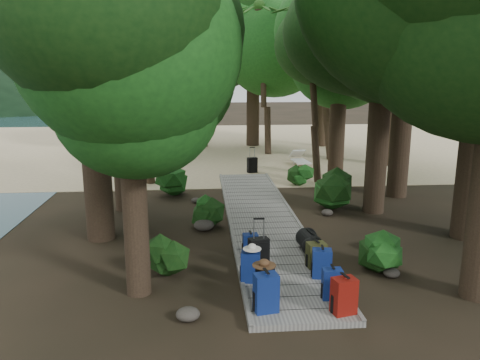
{
  "coord_description": "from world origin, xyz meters",
  "views": [
    {
      "loc": [
        -1.73,
        -11.97,
        4.2
      ],
      "look_at": [
        -0.56,
        2.09,
        1.0
      ],
      "focal_mm": 35.0,
      "sensor_mm": 36.0,
      "label": 1
    }
  ],
  "objects_px": {
    "backpack_left_d": "(250,243)",
    "backpack_right_c": "(322,262)",
    "sun_lounger": "(301,159)",
    "backpack_right_b": "(332,282)",
    "duffel_right_khaki": "(316,251)",
    "lone_suitcase_on_sand": "(252,165)",
    "backpack_right_d": "(316,253)",
    "suitcase_on_boardwalk": "(259,253)",
    "backpack_left_b": "(265,281)",
    "backpack_left_c": "(251,265)",
    "backpack_left_a": "(266,291)",
    "backpack_right_a": "(344,294)",
    "kayak": "(163,163)",
    "duffel_right_black": "(310,242)"
  },
  "relations": [
    {
      "from": "backpack_right_a",
      "to": "kayak",
      "type": "xyz_separation_m",
      "value": [
        -4.22,
        14.19,
        -0.29
      ]
    },
    {
      "from": "duffel_right_black",
      "to": "sun_lounger",
      "type": "height_order",
      "value": "sun_lounger"
    },
    {
      "from": "backpack_right_b",
      "to": "sun_lounger",
      "type": "xyz_separation_m",
      "value": [
        2.26,
        13.37,
        -0.1
      ]
    },
    {
      "from": "backpack_right_c",
      "to": "sun_lounger",
      "type": "relative_size",
      "value": 0.33
    },
    {
      "from": "backpack_right_a",
      "to": "duffel_right_khaki",
      "type": "relative_size",
      "value": 1.3
    },
    {
      "from": "backpack_left_a",
      "to": "suitcase_on_boardwalk",
      "type": "height_order",
      "value": "backpack_left_a"
    },
    {
      "from": "suitcase_on_boardwalk",
      "to": "kayak",
      "type": "height_order",
      "value": "suitcase_on_boardwalk"
    },
    {
      "from": "backpack_left_d",
      "to": "backpack_right_c",
      "type": "xyz_separation_m",
      "value": [
        1.32,
        -1.4,
        0.07
      ]
    },
    {
      "from": "backpack_right_b",
      "to": "lone_suitcase_on_sand",
      "type": "bearing_deg",
      "value": 93.78
    },
    {
      "from": "backpack_left_a",
      "to": "suitcase_on_boardwalk",
      "type": "relative_size",
      "value": 1.17
    },
    {
      "from": "backpack_right_c",
      "to": "suitcase_on_boardwalk",
      "type": "xyz_separation_m",
      "value": [
        -1.23,
        0.6,
        -0.0
      ]
    },
    {
      "from": "backpack_left_a",
      "to": "lone_suitcase_on_sand",
      "type": "xyz_separation_m",
      "value": [
        1.11,
        12.34,
        -0.16
      ]
    },
    {
      "from": "backpack_right_d",
      "to": "suitcase_on_boardwalk",
      "type": "distance_m",
      "value": 1.25
    },
    {
      "from": "backpack_left_d",
      "to": "lone_suitcase_on_sand",
      "type": "distance_m",
      "value": 9.69
    },
    {
      "from": "backpack_right_a",
      "to": "backpack_right_c",
      "type": "relative_size",
      "value": 1.08
    },
    {
      "from": "lone_suitcase_on_sand",
      "to": "kayak",
      "type": "relative_size",
      "value": 0.2
    },
    {
      "from": "backpack_right_c",
      "to": "backpack_left_d",
      "type": "bearing_deg",
      "value": 143.31
    },
    {
      "from": "kayak",
      "to": "backpack_right_c",
      "type": "bearing_deg",
      "value": -62.44
    },
    {
      "from": "backpack_right_a",
      "to": "kayak",
      "type": "height_order",
      "value": "backpack_right_a"
    },
    {
      "from": "duffel_right_khaki",
      "to": "lone_suitcase_on_sand",
      "type": "distance_m",
      "value": 10.05
    },
    {
      "from": "backpack_right_a",
      "to": "duffel_right_black",
      "type": "distance_m",
      "value": 2.96
    },
    {
      "from": "backpack_left_b",
      "to": "backpack_left_d",
      "type": "bearing_deg",
      "value": 97.04
    },
    {
      "from": "backpack_left_b",
      "to": "backpack_left_d",
      "type": "distance_m",
      "value": 2.23
    },
    {
      "from": "backpack_right_c",
      "to": "lone_suitcase_on_sand",
      "type": "distance_m",
      "value": 11.03
    },
    {
      "from": "duffel_right_black",
      "to": "backpack_left_d",
      "type": "bearing_deg",
      "value": 175.59
    },
    {
      "from": "backpack_left_b",
      "to": "suitcase_on_boardwalk",
      "type": "height_order",
      "value": "backpack_left_b"
    },
    {
      "from": "backpack_left_d",
      "to": "backpack_right_d",
      "type": "bearing_deg",
      "value": -35.35
    },
    {
      "from": "backpack_right_c",
      "to": "duffel_right_khaki",
      "type": "xyz_separation_m",
      "value": [
        0.12,
        0.98,
        -0.15
      ]
    },
    {
      "from": "backpack_right_d",
      "to": "sun_lounger",
      "type": "relative_size",
      "value": 0.3
    },
    {
      "from": "backpack_right_b",
      "to": "lone_suitcase_on_sand",
      "type": "distance_m",
      "value": 11.97
    },
    {
      "from": "backpack_right_c",
      "to": "lone_suitcase_on_sand",
      "type": "xyz_separation_m",
      "value": [
        -0.23,
        11.03,
        -0.1
      ]
    },
    {
      "from": "suitcase_on_boardwalk",
      "to": "kayak",
      "type": "bearing_deg",
      "value": 89.45
    },
    {
      "from": "backpack_right_b",
      "to": "suitcase_on_boardwalk",
      "type": "relative_size",
      "value": 0.98
    },
    {
      "from": "backpack_left_b",
      "to": "backpack_right_c",
      "type": "bearing_deg",
      "value": 38.95
    },
    {
      "from": "backpack_left_d",
      "to": "duffel_right_black",
      "type": "xyz_separation_m",
      "value": [
        1.41,
        0.07,
        -0.04
      ]
    },
    {
      "from": "backpack_left_c",
      "to": "backpack_right_d",
      "type": "relative_size",
      "value": 1.16
    },
    {
      "from": "backpack_left_a",
      "to": "backpack_left_d",
      "type": "bearing_deg",
      "value": 79.04
    },
    {
      "from": "backpack_left_c",
      "to": "backpack_left_a",
      "type": "bearing_deg",
      "value": -73.66
    },
    {
      "from": "backpack_right_c",
      "to": "lone_suitcase_on_sand",
      "type": "relative_size",
      "value": 1.01
    },
    {
      "from": "backpack_right_a",
      "to": "backpack_right_b",
      "type": "height_order",
      "value": "backpack_right_a"
    },
    {
      "from": "kayak",
      "to": "sun_lounger",
      "type": "distance_m",
      "value": 6.43
    },
    {
      "from": "backpack_right_b",
      "to": "duffel_right_black",
      "type": "relative_size",
      "value": 0.89
    },
    {
      "from": "backpack_left_a",
      "to": "backpack_right_d",
      "type": "height_order",
      "value": "backpack_left_a"
    },
    {
      "from": "kayak",
      "to": "lone_suitcase_on_sand",
      "type": "bearing_deg",
      "value": -13.55
    },
    {
      "from": "backpack_left_b",
      "to": "sun_lounger",
      "type": "relative_size",
      "value": 0.33
    },
    {
      "from": "suitcase_on_boardwalk",
      "to": "lone_suitcase_on_sand",
      "type": "relative_size",
      "value": 1.0
    },
    {
      "from": "sun_lounger",
      "to": "backpack_right_b",
      "type": "bearing_deg",
      "value": -104.92
    },
    {
      "from": "backpack_left_c",
      "to": "backpack_left_d",
      "type": "bearing_deg",
      "value": 93.78
    },
    {
      "from": "backpack_left_a",
      "to": "duffel_right_black",
      "type": "distance_m",
      "value": 3.13
    },
    {
      "from": "backpack_left_d",
      "to": "lone_suitcase_on_sand",
      "type": "relative_size",
      "value": 0.8
    }
  ]
}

